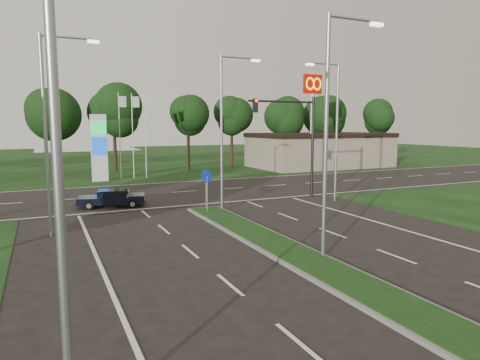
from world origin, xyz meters
name	(u,v)px	position (x,y,z in m)	size (l,w,h in m)	color
ground	(441,331)	(0.00, 0.00, 0.00)	(160.00, 160.00, 0.00)	black
verge_far	(110,161)	(0.00, 55.00, 0.00)	(160.00, 50.00, 0.02)	black
cross_road	(171,193)	(0.00, 24.00, 0.00)	(160.00, 12.00, 0.02)	black
median_kerb	(339,277)	(0.00, 4.00, 0.06)	(2.00, 26.00, 0.12)	slate
commercial_building	(320,150)	(22.00, 36.00, 2.00)	(16.00, 9.00, 4.00)	gray
streetlight_median_near	(331,124)	(1.00, 6.00, 5.08)	(2.53, 0.22, 9.00)	gray
streetlight_median_far	(225,125)	(1.00, 16.00, 5.08)	(2.53, 0.22, 9.00)	gray
streetlight_left_near	(70,123)	(-8.30, 0.00, 5.08)	(2.53, 0.22, 9.00)	gray
streetlight_left_far	(50,124)	(-8.30, 14.00, 5.08)	(2.53, 0.22, 9.00)	gray
streetlight_right_far	(334,125)	(8.80, 16.00, 5.08)	(2.53, 0.22, 9.00)	gray
traffic_signal	(297,131)	(7.19, 18.00, 4.65)	(5.10, 0.42, 7.00)	black
median_signs	(207,182)	(0.00, 16.40, 1.71)	(1.16, 1.76, 2.38)	gray
gas_pylon	(101,146)	(-3.79, 33.05, 3.20)	(5.80, 1.26, 8.00)	silver
mcdonalds_sign	(312,97)	(18.00, 31.97, 7.99)	(2.20, 0.47, 10.40)	silver
treeline_far	(130,108)	(0.10, 39.93, 6.83)	(6.00, 6.00, 9.90)	black
navy_sedan	(112,198)	(-4.91, 20.00, 0.58)	(4.18, 2.36, 1.08)	black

